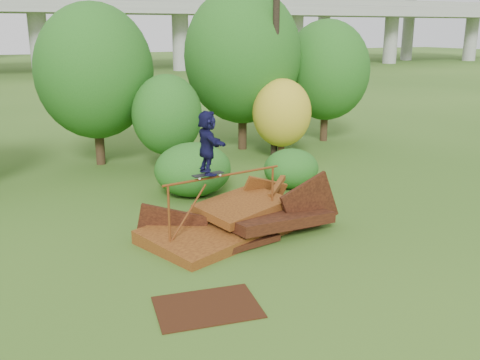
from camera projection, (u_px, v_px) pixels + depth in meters
name	position (u px, v px, depth m)	size (l,w,h in m)	color
ground	(304.00, 258.00, 13.29)	(240.00, 240.00, 0.00)	#2D5116
scrap_pile	(238.00, 222.00, 14.80)	(5.91, 3.68, 1.93)	#401C0B
grind_rail	(224.00, 191.00, 14.07)	(3.51, 0.59, 1.83)	#683410
skateboard	(208.00, 174.00, 13.67)	(0.88, 0.35, 0.09)	black
skater	(207.00, 143.00, 13.44)	(1.51, 0.48, 1.63)	#111137
flat_plate	(207.00, 307.00, 10.91)	(2.09, 1.49, 0.03)	black
tree_1	(94.00, 71.00, 21.44)	(4.71, 4.71, 6.55)	black
tree_2	(167.00, 115.00, 20.68)	(2.73, 2.73, 3.84)	black
tree_3	(243.00, 56.00, 24.16)	(5.30, 5.30, 7.35)	black
tree_4	(282.00, 113.00, 22.78)	(2.53, 2.53, 3.49)	black
tree_5	(326.00, 70.00, 26.24)	(4.25, 4.25, 5.97)	black
shrub_left	(193.00, 169.00, 18.06)	(2.62, 2.42, 1.81)	#1A4F15
shrub_right	(291.00, 168.00, 18.99)	(1.99, 1.82, 1.41)	#1A4F15
utility_pole	(276.00, 54.00, 22.28)	(1.40, 0.28, 8.81)	black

